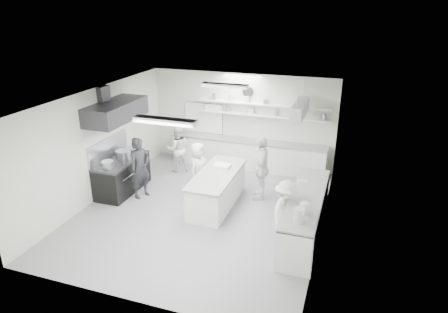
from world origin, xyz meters
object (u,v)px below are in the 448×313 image
(stove, at_px, (122,176))
(prep_island, at_px, (217,190))
(cook_stove, at_px, (140,168))
(right_counter, at_px, (305,216))
(back_counter, at_px, (247,154))
(cook_back, at_px, (178,149))

(stove, height_order, prep_island, stove)
(cook_stove, bearing_deg, right_counter, -73.18)
(right_counter, bearing_deg, cook_stove, 174.18)
(back_counter, relative_size, cook_back, 3.35)
(stove, bearing_deg, back_counter, 43.99)
(right_counter, relative_size, cook_stove, 1.93)
(stove, distance_m, cook_stove, 0.81)
(right_counter, relative_size, cook_back, 2.21)
(prep_island, bearing_deg, stove, -178.83)
(cook_back, bearing_deg, right_counter, 117.72)
(cook_stove, xyz_separation_m, cook_back, (0.20, 1.95, -0.11))
(right_counter, distance_m, prep_island, 2.52)
(prep_island, relative_size, cook_stove, 1.37)
(stove, distance_m, back_counter, 4.03)
(stove, bearing_deg, prep_island, 1.72)
(prep_island, xyz_separation_m, cook_stove, (-2.14, -0.22, 0.42))
(cook_stove, bearing_deg, back_counter, -14.34)
(stove, relative_size, cook_stove, 1.05)
(prep_island, relative_size, cook_back, 1.57)
(stove, relative_size, right_counter, 0.55)
(cook_stove, distance_m, cook_back, 1.97)
(cook_stove, height_order, cook_back, cook_stove)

